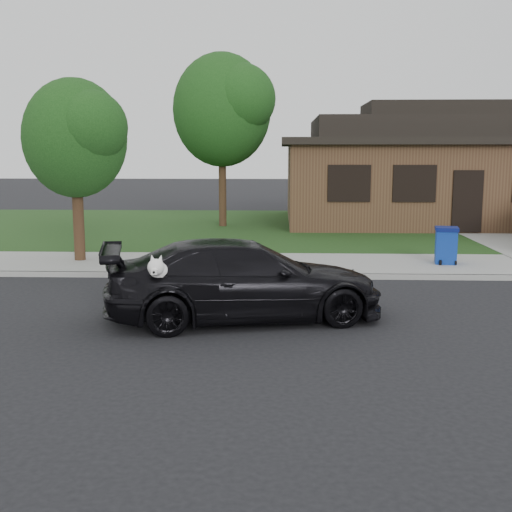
{
  "coord_description": "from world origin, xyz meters",
  "views": [
    {
      "loc": [
        -2.29,
        -10.99,
        2.86
      ],
      "look_at": [
        -2.73,
        -0.08,
        1.1
      ],
      "focal_mm": 45.0,
      "sensor_mm": 36.0,
      "label": 1
    }
  ],
  "objects": [
    {
      "name": "ground",
      "position": [
        0.0,
        0.0,
        0.0
      ],
      "size": [
        120.0,
        120.0,
        0.0
      ],
      "primitive_type": "plane",
      "color": "black",
      "rests_on": "ground"
    },
    {
      "name": "sidewalk",
      "position": [
        0.0,
        5.0,
        0.06
      ],
      "size": [
        60.0,
        3.0,
        0.12
      ],
      "primitive_type": "cube",
      "color": "gray",
      "rests_on": "ground"
    },
    {
      "name": "curb",
      "position": [
        0.0,
        3.5,
        0.06
      ],
      "size": [
        60.0,
        0.12,
        0.12
      ],
      "primitive_type": "cube",
      "color": "gray",
      "rests_on": "ground"
    },
    {
      "name": "lawn",
      "position": [
        0.0,
        13.0,
        0.07
      ],
      "size": [
        60.0,
        13.0,
        0.13
      ],
      "primitive_type": "cube",
      "color": "#193814",
      "rests_on": "ground"
    },
    {
      "name": "sedan",
      "position": [
        -2.93,
        -0.19,
        0.69
      ],
      "size": [
        5.09,
        2.96,
        1.39
      ],
      "rotation": [
        0.0,
        0.0,
        1.8
      ],
      "color": "black",
      "rests_on": "ground"
    },
    {
      "name": "recycling_bin",
      "position": [
        1.82,
        5.0,
        0.58
      ],
      "size": [
        0.63,
        0.64,
        0.92
      ],
      "rotation": [
        0.0,
        0.0,
        -0.17
      ],
      "color": "navy",
      "rests_on": "sidewalk"
    },
    {
      "name": "house",
      "position": [
        4.0,
        15.0,
        2.13
      ],
      "size": [
        12.6,
        8.6,
        4.65
      ],
      "color": "#422B1C",
      "rests_on": "ground"
    },
    {
      "name": "tree_0",
      "position": [
        -4.34,
        12.88,
        4.48
      ],
      "size": [
        3.78,
        3.6,
        6.34
      ],
      "color": "#332114",
      "rests_on": "ground"
    },
    {
      "name": "tree_2",
      "position": [
        -7.38,
        5.11,
        3.27
      ],
      "size": [
        2.73,
        2.6,
        4.59
      ],
      "color": "#332114",
      "rests_on": "ground"
    }
  ]
}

